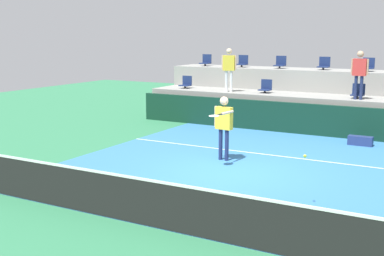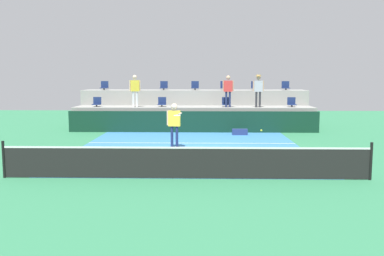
{
  "view_description": "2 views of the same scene",
  "coord_description": "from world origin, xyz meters",
  "px_view_note": "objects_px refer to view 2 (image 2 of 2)",
  "views": [
    {
      "loc": [
        5.25,
        -11.25,
        3.48
      ],
      "look_at": [
        -0.51,
        -0.89,
        1.28
      ],
      "focal_mm": 46.9,
      "sensor_mm": 36.0,
      "label": 1
    },
    {
      "loc": [
        0.48,
        -15.64,
        2.89
      ],
      "look_at": [
        0.12,
        -1.32,
        1.13
      ],
      "focal_mm": 39.25,
      "sensor_mm": 36.0,
      "label": 2
    }
  ],
  "objects_px": {
    "stadium_chair_upper_mid_left": "(164,86)",
    "spectator_leaning_on_rail": "(135,88)",
    "spectator_in_white": "(228,88)",
    "equipment_bag": "(240,132)",
    "stadium_chair_upper_right": "(255,86)",
    "tennis_ball": "(261,130)",
    "spectator_with_hat": "(258,87)",
    "stadium_chair_upper_left": "(135,86)",
    "stadium_chair_upper_mid_right": "(224,86)",
    "stadium_chair_upper_far_right": "(286,86)",
    "tennis_player": "(174,121)",
    "stadium_chair_lower_left": "(162,103)",
    "stadium_chair_lower_far_right": "(292,103)",
    "stadium_chair_lower_right": "(226,103)",
    "stadium_chair_upper_far_left": "(104,86)",
    "stadium_chair_upper_center": "(195,86)",
    "stadium_chair_lower_far_left": "(97,103)"
  },
  "relations": [
    {
      "from": "stadium_chair_upper_mid_left",
      "to": "spectator_leaning_on_rail",
      "type": "bearing_deg",
      "value": -121.84
    },
    {
      "from": "spectator_in_white",
      "to": "equipment_bag",
      "type": "distance_m",
      "value": 2.82
    },
    {
      "from": "stadium_chair_upper_right",
      "to": "tennis_ball",
      "type": "distance_m",
      "value": 10.73
    },
    {
      "from": "stadium_chair_upper_right",
      "to": "equipment_bag",
      "type": "bearing_deg",
      "value": -106.94
    },
    {
      "from": "stadium_chair_upper_right",
      "to": "spectator_with_hat",
      "type": "height_order",
      "value": "spectator_with_hat"
    },
    {
      "from": "stadium_chair_upper_left",
      "to": "stadium_chair_upper_mid_right",
      "type": "xyz_separation_m",
      "value": [
        5.27,
        0.0,
        0.0
      ]
    },
    {
      "from": "stadium_chair_upper_left",
      "to": "stadium_chair_upper_far_right",
      "type": "relative_size",
      "value": 1.0
    },
    {
      "from": "stadium_chair_upper_mid_left",
      "to": "tennis_player",
      "type": "xyz_separation_m",
      "value": [
        1.14,
        -7.87,
        -1.2
      ]
    },
    {
      "from": "stadium_chair_lower_left",
      "to": "stadium_chair_upper_mid_left",
      "type": "xyz_separation_m",
      "value": [
        -0.06,
        1.8,
        0.85
      ]
    },
    {
      "from": "stadium_chair_lower_far_right",
      "to": "stadium_chair_upper_far_right",
      "type": "relative_size",
      "value": 1.0
    },
    {
      "from": "stadium_chair_lower_right",
      "to": "spectator_with_hat",
      "type": "relative_size",
      "value": 0.3
    },
    {
      "from": "stadium_chair_lower_far_right",
      "to": "stadium_chair_upper_far_left",
      "type": "height_order",
      "value": "stadium_chair_upper_far_left"
    },
    {
      "from": "stadium_chair_upper_mid_right",
      "to": "equipment_bag",
      "type": "distance_m",
      "value": 4.56
    },
    {
      "from": "spectator_with_hat",
      "to": "equipment_bag",
      "type": "xyz_separation_m",
      "value": [
        -1.11,
        -1.79,
        -2.17
      ]
    },
    {
      "from": "stadium_chair_upper_far_left",
      "to": "spectator_leaning_on_rail",
      "type": "bearing_deg",
      "value": -45.3
    },
    {
      "from": "stadium_chair_lower_right",
      "to": "stadium_chair_upper_center",
      "type": "distance_m",
      "value": 2.64
    },
    {
      "from": "stadium_chair_upper_far_left",
      "to": "stadium_chair_upper_right",
      "type": "xyz_separation_m",
      "value": [
        8.86,
        0.0,
        0.0
      ]
    },
    {
      "from": "stadium_chair_lower_left",
      "to": "spectator_with_hat",
      "type": "distance_m",
      "value": 5.27
    },
    {
      "from": "stadium_chair_lower_far_right",
      "to": "stadium_chair_upper_far_right",
      "type": "xyz_separation_m",
      "value": [
        0.01,
        1.8,
        0.85
      ]
    },
    {
      "from": "stadium_chair_upper_mid_left",
      "to": "stadium_chair_upper_far_right",
      "type": "xyz_separation_m",
      "value": [
        7.12,
        0.0,
        0.0
      ]
    },
    {
      "from": "spectator_leaning_on_rail",
      "to": "stadium_chair_upper_mid_left",
      "type": "bearing_deg",
      "value": 58.16
    },
    {
      "from": "stadium_chair_upper_mid_right",
      "to": "stadium_chair_upper_far_right",
      "type": "xyz_separation_m",
      "value": [
        3.58,
        0.0,
        0.0
      ]
    },
    {
      "from": "stadium_chair_lower_left",
      "to": "tennis_ball",
      "type": "xyz_separation_m",
      "value": [
        4.2,
        -8.8,
        -0.38
      ]
    },
    {
      "from": "stadium_chair_lower_far_right",
      "to": "stadium_chair_upper_mid_left",
      "type": "xyz_separation_m",
      "value": [
        -7.12,
        1.8,
        0.85
      ]
    },
    {
      "from": "stadium_chair_upper_mid_left",
      "to": "equipment_bag",
      "type": "xyz_separation_m",
      "value": [
        4.13,
        -3.97,
        -2.16
      ]
    },
    {
      "from": "stadium_chair_lower_right",
      "to": "stadium_chair_upper_mid_left",
      "type": "height_order",
      "value": "stadium_chair_upper_mid_left"
    },
    {
      "from": "stadium_chair_upper_mid_right",
      "to": "spectator_leaning_on_rail",
      "type": "height_order",
      "value": "spectator_leaning_on_rail"
    },
    {
      "from": "stadium_chair_lower_right",
      "to": "equipment_bag",
      "type": "height_order",
      "value": "stadium_chair_lower_right"
    },
    {
      "from": "spectator_leaning_on_rail",
      "to": "tennis_ball",
      "type": "height_order",
      "value": "spectator_leaning_on_rail"
    },
    {
      "from": "stadium_chair_upper_mid_right",
      "to": "stadium_chair_upper_far_right",
      "type": "relative_size",
      "value": 1.0
    },
    {
      "from": "spectator_with_hat",
      "to": "equipment_bag",
      "type": "bearing_deg",
      "value": -121.82
    },
    {
      "from": "stadium_chair_lower_far_right",
      "to": "stadium_chair_upper_far_right",
      "type": "distance_m",
      "value": 1.99
    },
    {
      "from": "tennis_player",
      "to": "stadium_chair_lower_far_right",
      "type": "bearing_deg",
      "value": 45.45
    },
    {
      "from": "stadium_chair_upper_left",
      "to": "tennis_player",
      "type": "xyz_separation_m",
      "value": [
        2.87,
        -7.87,
        -1.2
      ]
    },
    {
      "from": "stadium_chair_upper_center",
      "to": "stadium_chair_upper_mid_left",
      "type": "bearing_deg",
      "value": 180.0
    },
    {
      "from": "stadium_chair_upper_center",
      "to": "spectator_in_white",
      "type": "bearing_deg",
      "value": -50.43
    },
    {
      "from": "tennis_player",
      "to": "tennis_ball",
      "type": "distance_m",
      "value": 4.15
    },
    {
      "from": "stadium_chair_upper_right",
      "to": "tennis_player",
      "type": "relative_size",
      "value": 0.29
    },
    {
      "from": "stadium_chair_upper_far_left",
      "to": "stadium_chair_lower_far_left",
      "type": "bearing_deg",
      "value": -90.45
    },
    {
      "from": "stadium_chair_lower_right",
      "to": "stadium_chair_upper_right",
      "type": "xyz_separation_m",
      "value": [
        1.78,
        1.8,
        0.85
      ]
    },
    {
      "from": "stadium_chair_lower_far_left",
      "to": "stadium_chair_lower_far_right",
      "type": "height_order",
      "value": "same"
    },
    {
      "from": "stadium_chair_lower_right",
      "to": "stadium_chair_upper_far_right",
      "type": "xyz_separation_m",
      "value": [
        3.56,
        1.8,
        0.85
      ]
    },
    {
      "from": "stadium_chair_upper_mid_right",
      "to": "spectator_leaning_on_rail",
      "type": "bearing_deg",
      "value": -155.96
    },
    {
      "from": "stadium_chair_lower_left",
      "to": "tennis_player",
      "type": "relative_size",
      "value": 0.29
    },
    {
      "from": "stadium_chair_upper_right",
      "to": "spectator_in_white",
      "type": "relative_size",
      "value": 0.31
    },
    {
      "from": "stadium_chair_lower_far_left",
      "to": "stadium_chair_upper_mid_right",
      "type": "xyz_separation_m",
      "value": [
        7.07,
        1.8,
        0.85
      ]
    },
    {
      "from": "stadium_chair_upper_center",
      "to": "stadium_chair_upper_left",
      "type": "bearing_deg",
      "value": 180.0
    },
    {
      "from": "stadium_chair_upper_right",
      "to": "stadium_chair_lower_right",
      "type": "bearing_deg",
      "value": -134.71
    },
    {
      "from": "stadium_chair_lower_left",
      "to": "spectator_in_white",
      "type": "bearing_deg",
      "value": -6.12
    },
    {
      "from": "stadium_chair_upper_mid_left",
      "to": "stadium_chair_upper_right",
      "type": "bearing_deg",
      "value": 0.0
    }
  ]
}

